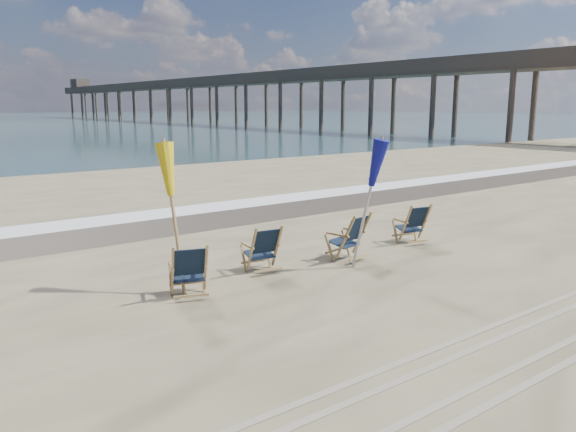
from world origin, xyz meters
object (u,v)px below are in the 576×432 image
beach_chair_2 (362,235)px  umbrella_yellow (173,177)px  beach_chair_1 (277,248)px  umbrella_blue (367,168)px  fishing_pier (207,95)px  beach_chair_3 (425,223)px  beach_chair_0 (206,270)px

beach_chair_2 → umbrella_yellow: 4.14m
beach_chair_1 → umbrella_blue: (1.42, -0.82, 1.44)m
beach_chair_1 → beach_chair_2: (1.89, -0.28, 0.03)m
umbrella_yellow → fishing_pier: size_ratio=0.02×
beach_chair_3 → beach_chair_0: bearing=14.5°
beach_chair_1 → fishing_pier: fishing_pier is taller
umbrella_blue → fishing_pier: bearing=63.0°
beach_chair_3 → umbrella_blue: umbrella_blue is taller
beach_chair_1 → beach_chair_3: 3.89m
beach_chair_0 → umbrella_yellow: size_ratio=0.38×
beach_chair_3 → fishing_pier: bearing=-103.7°
fishing_pier → umbrella_blue: bearing=-117.0°
beach_chair_2 → umbrella_yellow: size_ratio=0.40×
beach_chair_3 → fishing_pier: size_ratio=0.01×
beach_chair_3 → umbrella_blue: bearing=25.8°
fishing_pier → beach_chair_1: bearing=-118.1°
beach_chair_0 → umbrella_blue: umbrella_blue is taller
beach_chair_3 → umbrella_yellow: 6.05m
beach_chair_0 → umbrella_blue: 3.49m
beach_chair_2 → umbrella_blue: (-0.46, -0.54, 1.40)m
beach_chair_2 → fishing_pier: bearing=-127.6°
beach_chair_0 → beach_chair_2: bearing=-158.2°
umbrella_blue → beach_chair_0: bearing=173.6°
umbrella_yellow → fishing_pier: 82.89m
beach_chair_2 → fishing_pier: fishing_pier is taller
beach_chair_2 → beach_chair_1: bearing=-19.1°
beach_chair_0 → fishing_pier: fishing_pier is taller
beach_chair_2 → umbrella_blue: size_ratio=0.40×
beach_chair_3 → fishing_pier: 80.49m
beach_chair_0 → beach_chair_1: 1.80m
beach_chair_0 → beach_chair_1: beach_chair_0 is taller
fishing_pier → beach_chair_0: bearing=-119.0°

